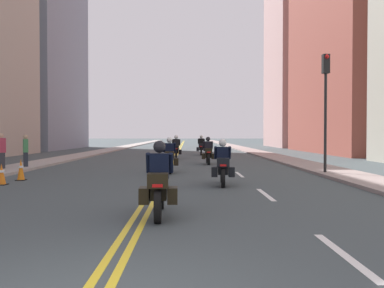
{
  "coord_description": "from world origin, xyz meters",
  "views": [
    {
      "loc": [
        0.99,
        -3.89,
        1.71
      ],
      "look_at": [
        1.21,
        17.27,
        1.23
      ],
      "focal_mm": 39.32,
      "sensor_mm": 36.0,
      "label": 1
    }
  ],
  "objects_px": {
    "motorcycle_1": "(223,166)",
    "motorcycle_4": "(176,150)",
    "pedestrian_0": "(1,151)",
    "motorcycle_5": "(201,147)",
    "traffic_light_near": "(326,92)",
    "motorcycle_3": "(208,153)",
    "traffic_cone_2": "(21,170)",
    "motorcycle_0": "(159,186)",
    "traffic_cone_0": "(2,174)",
    "pedestrian_1": "(26,151)",
    "motorcycle_2": "(170,158)"
  },
  "relations": [
    {
      "from": "motorcycle_1",
      "to": "motorcycle_4",
      "type": "distance_m",
      "value": 15.44
    },
    {
      "from": "pedestrian_0",
      "to": "motorcycle_5",
      "type": "bearing_deg",
      "value": -166.29
    },
    {
      "from": "motorcycle_4",
      "to": "traffic_light_near",
      "type": "relative_size",
      "value": 0.45
    },
    {
      "from": "motorcycle_3",
      "to": "motorcycle_5",
      "type": "relative_size",
      "value": 0.97
    },
    {
      "from": "motorcycle_1",
      "to": "pedestrian_0",
      "type": "relative_size",
      "value": 1.18
    },
    {
      "from": "traffic_cone_2",
      "to": "motorcycle_5",
      "type": "bearing_deg",
      "value": 69.21
    },
    {
      "from": "motorcycle_0",
      "to": "traffic_cone_0",
      "type": "xyz_separation_m",
      "value": [
        -5.72,
        5.57,
        -0.28
      ]
    },
    {
      "from": "traffic_light_near",
      "to": "pedestrian_0",
      "type": "relative_size",
      "value": 2.86
    },
    {
      "from": "motorcycle_3",
      "to": "traffic_cone_0",
      "type": "xyz_separation_m",
      "value": [
        -7.51,
        -10.0,
        -0.27
      ]
    },
    {
      "from": "traffic_cone_0",
      "to": "pedestrian_1",
      "type": "xyz_separation_m",
      "value": [
        -1.74,
        6.67,
        0.52
      ]
    },
    {
      "from": "traffic_cone_2",
      "to": "motorcycle_1",
      "type": "bearing_deg",
      "value": -12.11
    },
    {
      "from": "motorcycle_0",
      "to": "motorcycle_2",
      "type": "relative_size",
      "value": 0.97
    },
    {
      "from": "motorcycle_1",
      "to": "pedestrian_0",
      "type": "xyz_separation_m",
      "value": [
        -9.91,
        5.61,
        0.28
      ]
    },
    {
      "from": "motorcycle_1",
      "to": "pedestrian_1",
      "type": "distance_m",
      "value": 11.5
    },
    {
      "from": "traffic_cone_2",
      "to": "traffic_light_near",
      "type": "bearing_deg",
      "value": 9.4
    },
    {
      "from": "traffic_cone_0",
      "to": "motorcycle_4",
      "type": "bearing_deg",
      "value": 69.98
    },
    {
      "from": "motorcycle_3",
      "to": "motorcycle_0",
      "type": "bearing_deg",
      "value": -96.33
    },
    {
      "from": "motorcycle_1",
      "to": "traffic_light_near",
      "type": "relative_size",
      "value": 0.41
    },
    {
      "from": "motorcycle_0",
      "to": "motorcycle_2",
      "type": "bearing_deg",
      "value": 89.86
    },
    {
      "from": "motorcycle_3",
      "to": "traffic_cone_2",
      "type": "relative_size",
      "value": 2.64
    },
    {
      "from": "motorcycle_3",
      "to": "motorcycle_5",
      "type": "xyz_separation_m",
      "value": [
        -0.04,
        10.82,
        0.04
      ]
    },
    {
      "from": "motorcycle_5",
      "to": "traffic_cone_2",
      "type": "bearing_deg",
      "value": -107.62
    },
    {
      "from": "motorcycle_0",
      "to": "motorcycle_3",
      "type": "bearing_deg",
      "value": 82.1
    },
    {
      "from": "traffic_cone_2",
      "to": "motorcycle_2",
      "type": "bearing_deg",
      "value": 29.68
    },
    {
      "from": "motorcycle_5",
      "to": "traffic_light_near",
      "type": "xyz_separation_m",
      "value": [
        4.68,
        -17.41,
        2.83
      ]
    },
    {
      "from": "motorcycle_4",
      "to": "pedestrian_1",
      "type": "bearing_deg",
      "value": -131.39
    },
    {
      "from": "motorcycle_5",
      "to": "pedestrian_0",
      "type": "height_order",
      "value": "pedestrian_0"
    },
    {
      "from": "motorcycle_5",
      "to": "traffic_cone_0",
      "type": "distance_m",
      "value": 22.12
    },
    {
      "from": "motorcycle_3",
      "to": "traffic_cone_2",
      "type": "xyz_separation_m",
      "value": [
        -7.41,
        -8.58,
        -0.23
      ]
    },
    {
      "from": "motorcycle_0",
      "to": "motorcycle_2",
      "type": "distance_m",
      "value": 10.07
    },
    {
      "from": "pedestrian_0",
      "to": "motorcycle_4",
      "type": "bearing_deg",
      "value": -172.85
    },
    {
      "from": "traffic_cone_2",
      "to": "traffic_light_near",
      "type": "xyz_separation_m",
      "value": [
        12.05,
        1.99,
        3.1
      ]
    },
    {
      "from": "motorcycle_2",
      "to": "pedestrian_1",
      "type": "height_order",
      "value": "pedestrian_1"
    },
    {
      "from": "motorcycle_5",
      "to": "pedestrian_0",
      "type": "bearing_deg",
      "value": -119.53
    },
    {
      "from": "motorcycle_2",
      "to": "traffic_cone_0",
      "type": "xyz_separation_m",
      "value": [
        -5.51,
        -4.5,
        -0.29
      ]
    },
    {
      "from": "motorcycle_5",
      "to": "pedestrian_0",
      "type": "relative_size",
      "value": 1.23
    },
    {
      "from": "motorcycle_1",
      "to": "pedestrian_1",
      "type": "height_order",
      "value": "pedestrian_1"
    },
    {
      "from": "motorcycle_0",
      "to": "pedestrian_1",
      "type": "height_order",
      "value": "pedestrian_1"
    },
    {
      "from": "motorcycle_2",
      "to": "traffic_light_near",
      "type": "distance_m",
      "value": 7.3
    },
    {
      "from": "motorcycle_4",
      "to": "motorcycle_1",
      "type": "bearing_deg",
      "value": -83.43
    },
    {
      "from": "motorcycle_1",
      "to": "motorcycle_2",
      "type": "bearing_deg",
      "value": 116.51
    },
    {
      "from": "motorcycle_2",
      "to": "motorcycle_3",
      "type": "xyz_separation_m",
      "value": [
        2.0,
        5.5,
        -0.02
      ]
    },
    {
      "from": "motorcycle_1",
      "to": "pedestrian_1",
      "type": "xyz_separation_m",
      "value": [
        -9.24,
        6.84,
        0.24
      ]
    },
    {
      "from": "motorcycle_3",
      "to": "pedestrian_1",
      "type": "distance_m",
      "value": 9.83
    },
    {
      "from": "motorcycle_5",
      "to": "traffic_cone_0",
      "type": "xyz_separation_m",
      "value": [
        -7.46,
        -20.82,
        -0.31
      ]
    },
    {
      "from": "pedestrian_1",
      "to": "motorcycle_2",
      "type": "bearing_deg",
      "value": 47.27
    },
    {
      "from": "traffic_cone_0",
      "to": "traffic_light_near",
      "type": "relative_size",
      "value": 0.14
    },
    {
      "from": "motorcycle_3",
      "to": "motorcycle_4",
      "type": "height_order",
      "value": "motorcycle_4"
    },
    {
      "from": "motorcycle_3",
      "to": "motorcycle_5",
      "type": "height_order",
      "value": "motorcycle_5"
    },
    {
      "from": "motorcycle_3",
      "to": "pedestrian_0",
      "type": "xyz_separation_m",
      "value": [
        -9.92,
        -4.56,
        0.29
      ]
    }
  ]
}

